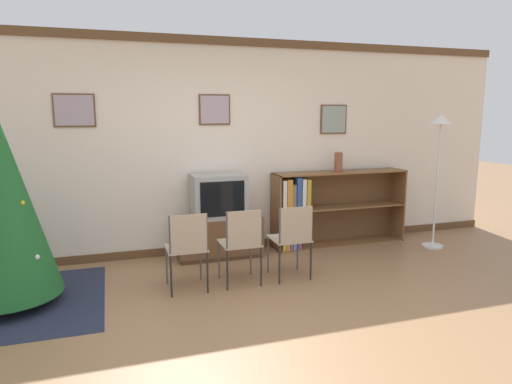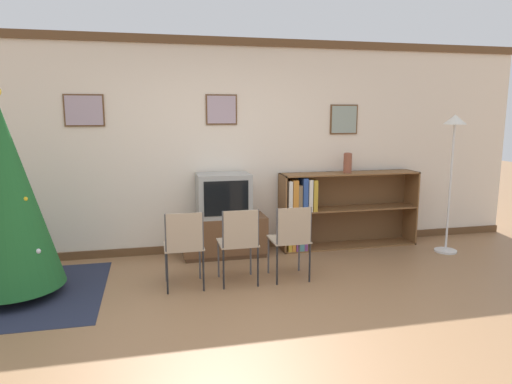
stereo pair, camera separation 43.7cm
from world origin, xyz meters
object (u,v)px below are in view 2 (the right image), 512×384
object	(u,v)px
bookshelf	(326,210)
television	(224,195)
vase	(348,163)
standing_lamp	(453,148)
tv_console	(224,236)
folding_chair_left	(184,245)
folding_chair_center	(239,241)
christmas_tree	(5,195)
folding_chair_right	(291,238)

from	to	relation	value
bookshelf	television	bearing A→B (deg)	-177.43
vase	standing_lamp	world-z (taller)	standing_lamp
television	standing_lamp	world-z (taller)	standing_lamp
tv_console	folding_chair_left	bearing A→B (deg)	-118.96
folding_chair_center	bookshelf	bearing A→B (deg)	37.97
folding_chair_center	bookshelf	world-z (taller)	bookshelf
christmas_tree	television	size ratio (longest dim) A/B	3.08
folding_chair_center	christmas_tree	bearing A→B (deg)	174.87
folding_chair_center	bookshelf	distance (m)	1.75
television	folding_chair_center	distance (m)	1.06
folding_chair_left	folding_chair_center	world-z (taller)	same
television	bookshelf	distance (m)	1.41
folding_chair_right	bookshelf	size ratio (longest dim) A/B	0.44
tv_console	folding_chair_right	size ratio (longest dim) A/B	1.27
folding_chair_left	bookshelf	bearing A→B (deg)	29.00
bookshelf	standing_lamp	world-z (taller)	standing_lamp
television	folding_chair_right	bearing A→B (deg)	-60.97
bookshelf	standing_lamp	xyz separation A→B (m)	(1.45, -0.55, 0.84)
television	folding_chair_right	size ratio (longest dim) A/B	0.80
folding_chair_right	standing_lamp	bearing A→B (deg)	13.20
christmas_tree	tv_console	bearing A→B (deg)	20.26
television	bookshelf	bearing A→B (deg)	2.57
folding_chair_left	vase	size ratio (longest dim) A/B	3.09
bookshelf	tv_console	bearing A→B (deg)	-177.53
folding_chair_left	television	bearing A→B (deg)	60.97
folding_chair_center	standing_lamp	distance (m)	3.01
folding_chair_center	vase	xyz separation A→B (m)	(1.66, 1.06, 0.66)
tv_console	folding_chair_right	world-z (taller)	folding_chair_right
folding_chair_center	vase	bearing A→B (deg)	32.55
standing_lamp	folding_chair_center	bearing A→B (deg)	-169.37
tv_console	vase	world-z (taller)	vase
bookshelf	standing_lamp	size ratio (longest dim) A/B	1.06
folding_chair_left	vase	xyz separation A→B (m)	(2.22, 1.06, 0.66)
tv_console	folding_chair_left	world-z (taller)	folding_chair_left
folding_chair_center	television	bearing A→B (deg)	90.00
folding_chair_center	standing_lamp	size ratio (longest dim) A/B	0.47
folding_chair_left	vase	bearing A→B (deg)	25.46
christmas_tree	vase	xyz separation A→B (m)	(3.88, 0.86, 0.13)
folding_chair_right	standing_lamp	distance (m)	2.49
television	folding_chair_right	xyz separation A→B (m)	(0.56, -1.02, -0.30)
folding_chair_left	folding_chair_center	distance (m)	0.56
bookshelf	vase	bearing A→B (deg)	-4.49
television	folding_chair_left	xyz separation A→B (m)	(-0.56, -1.02, -0.30)
tv_console	standing_lamp	xyz separation A→B (m)	(2.83, -0.49, 1.10)
folding_chair_left	standing_lamp	bearing A→B (deg)	8.90
christmas_tree	standing_lamp	world-z (taller)	christmas_tree
folding_chair_center	folding_chair_right	xyz separation A→B (m)	(0.56, 0.00, 0.00)
folding_chair_left	folding_chair_center	xyz separation A→B (m)	(0.56, 0.00, 0.00)
tv_console	vase	distance (m)	1.88
folding_chair_center	vase	distance (m)	2.08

